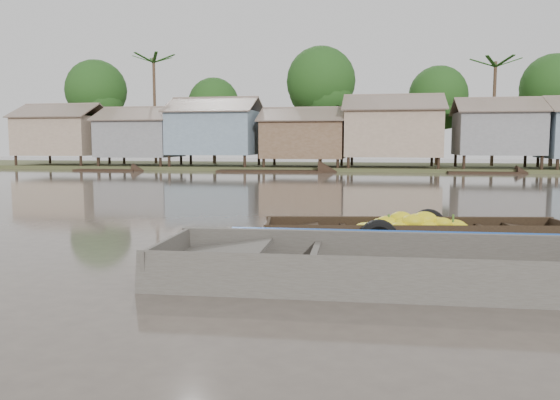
# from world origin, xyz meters

# --- Properties ---
(ground) EXTENTS (120.00, 120.00, 0.00)m
(ground) POSITION_xyz_m (0.00, 0.00, 0.00)
(ground) COLOR #4C433A
(ground) RESTS_ON ground
(riverbank) EXTENTS (120.00, 12.47, 10.22)m
(riverbank) POSITION_xyz_m (3.03, 31.86, 3.07)
(riverbank) COLOR #384723
(riverbank) RESTS_ON ground
(banana_boat) EXTENTS (6.14, 2.35, 0.85)m
(banana_boat) POSITION_xyz_m (2.26, 0.93, 0.18)
(banana_boat) COLOR black
(banana_boat) RESTS_ON ground
(viewer_boat) EXTENTS (8.65, 2.59, 0.69)m
(viewer_boat) POSITION_xyz_m (2.73, -2.25, 0.08)
(viewer_boat) COLOR #423E38
(viewer_boat) RESTS_ON ground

